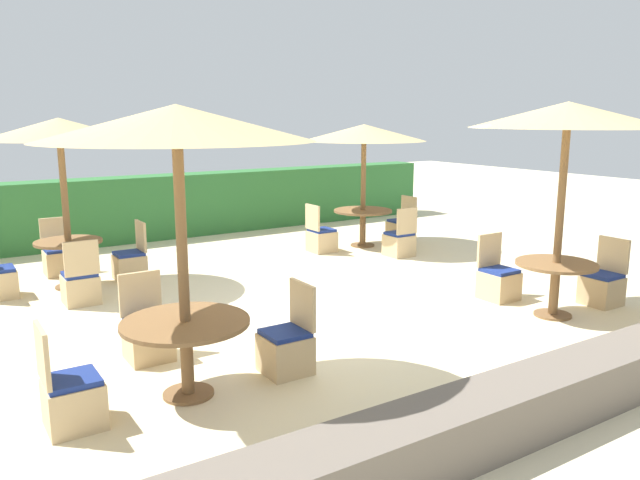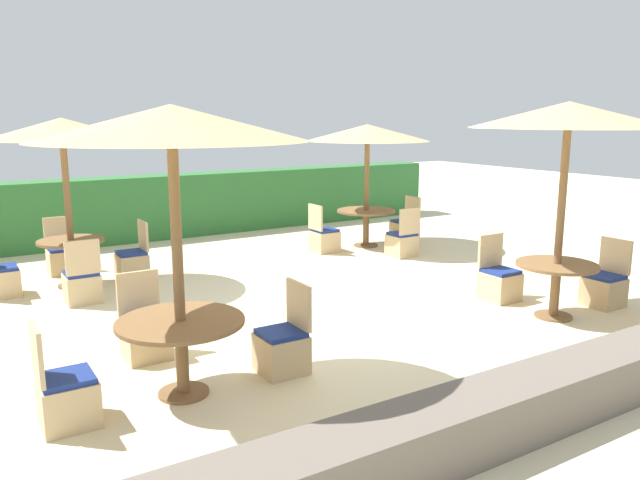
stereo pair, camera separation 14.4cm
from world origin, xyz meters
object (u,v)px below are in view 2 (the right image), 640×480
at_px(parasol_back_right, 367,133).
at_px(patio_chair_front_right_east, 604,287).
at_px(round_table_back_right, 366,217).
at_px(patio_chair_front_right_north, 499,282).
at_px(round_table_front_right, 556,275).
at_px(round_table_back_left, 72,251).
at_px(patio_chair_back_left_east, 133,263).
at_px(parasol_front_left, 171,125).
at_px(patio_chair_back_left_south, 82,284).
at_px(round_table_front_left, 181,334).
at_px(patio_chair_front_left_north, 145,335).
at_px(patio_chair_back_right_east, 405,229).
at_px(patio_chair_front_left_west, 66,396).
at_px(patio_chair_back_right_west, 324,238).
at_px(patio_chair_front_left_east, 283,348).
at_px(parasol_back_left, 62,130).
at_px(patio_chair_back_left_north, 62,258).
at_px(patio_chair_back_left_west, 1,279).
at_px(patio_chair_back_right_south, 402,243).
at_px(parasol_front_right, 569,116).

distance_m(parasol_back_right, patio_chair_front_right_east, 5.38).
height_order(round_table_back_right, patio_chair_front_right_north, patio_chair_front_right_north).
bearing_deg(patio_chair_front_right_east, round_table_front_right, 87.71).
relative_size(round_table_back_left, patio_chair_front_right_east, 1.06).
bearing_deg(patio_chair_back_left_east, parasol_front_left, 170.21).
relative_size(patio_chair_back_left_south, round_table_front_right, 0.90).
xyz_separation_m(patio_chair_back_left_east, round_table_front_left, (-0.78, -4.54, 0.34)).
bearing_deg(patio_chair_front_right_east, round_table_front_left, 86.21).
distance_m(patio_chair_front_right_east, patio_chair_front_left_north, 6.13).
xyz_separation_m(patio_chair_back_right_east, patio_chair_front_left_west, (-7.51, -4.62, 0.00)).
bearing_deg(parasol_back_right, patio_chair_back_right_west, -179.75).
bearing_deg(patio_chair_front_left_east, parasol_back_right, -43.65).
xyz_separation_m(parasol_back_left, patio_chair_back_right_west, (4.60, 0.04, -2.12)).
bearing_deg(parasol_back_right, round_table_front_left, -139.99).
xyz_separation_m(patio_chair_back_left_east, patio_chair_front_right_east, (5.14, -4.93, 0.00)).
height_order(patio_chair_back_left_east, patio_chair_front_right_east, same).
height_order(patio_chair_back_left_east, patio_chair_front_left_east, same).
relative_size(patio_chair_back_right_west, parasol_front_left, 0.34).
relative_size(patio_chair_back_left_east, parasol_back_right, 0.38).
distance_m(patio_chair_back_left_north, patio_chair_front_right_east, 8.43).
xyz_separation_m(round_table_back_left, patio_chair_front_left_west, (-0.92, -4.60, -0.30)).
xyz_separation_m(parasol_front_left, patio_chair_front_left_east, (1.06, -0.03, -2.26)).
height_order(parasol_back_right, patio_chair_back_right_west, parasol_back_right).
relative_size(patio_chair_back_left_west, patio_chair_front_right_east, 1.00).
relative_size(patio_chair_back_left_east, patio_chair_back_right_south, 1.00).
xyz_separation_m(patio_chair_back_right_west, parasol_front_left, (-4.47, -4.59, 2.26)).
bearing_deg(round_table_back_left, patio_chair_back_right_east, 0.19).
height_order(patio_chair_back_left_east, parasol_front_left, parasol_front_left).
height_order(patio_chair_back_right_south, patio_chair_front_right_east, same).
height_order(patio_chair_back_left_west, patio_chair_back_right_west, same).
bearing_deg(patio_chair_back_left_north, parasol_back_right, 170.97).
bearing_deg(round_table_back_right, patio_chair_front_left_north, -147.55).
bearing_deg(patio_chair_back_right_south, round_table_back_right, 91.90).
bearing_deg(round_table_front_right, patio_chair_back_right_south, 81.25).
xyz_separation_m(parasol_back_right, patio_chair_front_left_east, (-4.41, -4.63, -1.98)).
bearing_deg(parasol_front_left, patio_chair_front_left_west, -177.03).
bearing_deg(patio_chair_back_left_north, parasol_front_left, 91.29).
distance_m(parasol_back_right, round_table_front_right, 5.25).
bearing_deg(round_table_front_right, patio_chair_back_right_west, 95.20).
relative_size(round_table_back_left, patio_chair_front_left_west, 1.06).
height_order(patio_chair_back_right_east, round_table_front_left, patio_chair_back_right_east).
bearing_deg(patio_chair_front_left_west, patio_chair_back_left_south, 166.70).
bearing_deg(patio_chair_back_right_west, round_table_back_left, -89.50).
bearing_deg(parasol_front_right, patio_chair_front_left_west, 177.14).
xyz_separation_m(patio_chair_back_left_south, round_table_back_right, (5.66, 1.00, 0.33)).
height_order(patio_chair_back_left_west, patio_chair_front_right_east, same).
height_order(patio_chair_front_left_west, patio_chair_front_left_east, same).
bearing_deg(round_table_front_left, patio_chair_back_right_east, 35.26).
bearing_deg(parasol_back_right, parasol_back_left, -179.54).
bearing_deg(patio_chair_back_right_west, parasol_back_right, 90.25).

